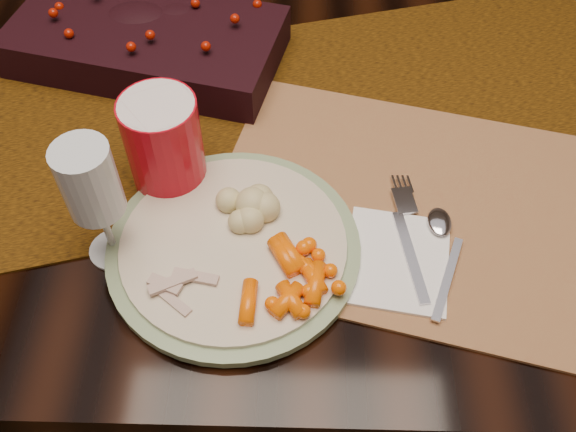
{
  "coord_description": "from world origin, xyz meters",
  "views": [
    {
      "loc": [
        0.03,
        -0.72,
        1.37
      ],
      "look_at": [
        0.02,
        -0.28,
        0.8
      ],
      "focal_mm": 40.0,
      "sensor_mm": 36.0,
      "label": 1
    }
  ],
  "objects_px": {
    "mashed_potatoes": "(246,206)",
    "napkin": "(397,260)",
    "centerpiece": "(145,36)",
    "baby_carrots": "(277,273)",
    "dinner_plate": "(234,247)",
    "turkey_shreds": "(176,287)",
    "wine_glass": "(98,205)",
    "red_cup": "(164,144)",
    "dining_table": "(283,237)",
    "placemat_main": "(411,206)"
  },
  "relations": [
    {
      "from": "mashed_potatoes",
      "to": "napkin",
      "type": "bearing_deg",
      "value": -15.14
    },
    {
      "from": "centerpiece",
      "to": "baby_carrots",
      "type": "xyz_separation_m",
      "value": [
        0.21,
        -0.4,
        -0.01
      ]
    },
    {
      "from": "dinner_plate",
      "to": "turkey_shreds",
      "type": "bearing_deg",
      "value": -131.02
    },
    {
      "from": "wine_glass",
      "to": "red_cup",
      "type": "bearing_deg",
      "value": 64.24
    },
    {
      "from": "dining_table",
      "to": "baby_carrots",
      "type": "bearing_deg",
      "value": -89.05
    },
    {
      "from": "red_cup",
      "to": "wine_glass",
      "type": "xyz_separation_m",
      "value": [
        -0.05,
        -0.11,
        0.02
      ]
    },
    {
      "from": "dinner_plate",
      "to": "red_cup",
      "type": "height_order",
      "value": "red_cup"
    },
    {
      "from": "napkin",
      "to": "wine_glass",
      "type": "height_order",
      "value": "wine_glass"
    },
    {
      "from": "dining_table",
      "to": "wine_glass",
      "type": "height_order",
      "value": "wine_glass"
    },
    {
      "from": "dinner_plate",
      "to": "red_cup",
      "type": "relative_size",
      "value": 2.33
    },
    {
      "from": "dining_table",
      "to": "wine_glass",
      "type": "bearing_deg",
      "value": -122.52
    },
    {
      "from": "centerpiece",
      "to": "red_cup",
      "type": "xyz_separation_m",
      "value": [
        0.07,
        -0.24,
        0.03
      ]
    },
    {
      "from": "baby_carrots",
      "to": "wine_glass",
      "type": "height_order",
      "value": "wine_glass"
    },
    {
      "from": "napkin",
      "to": "placemat_main",
      "type": "bearing_deg",
      "value": 82.88
    },
    {
      "from": "dinner_plate",
      "to": "placemat_main",
      "type": "bearing_deg",
      "value": 19.09
    },
    {
      "from": "turkey_shreds",
      "to": "red_cup",
      "type": "distance_m",
      "value": 0.18
    },
    {
      "from": "dinner_plate",
      "to": "baby_carrots",
      "type": "bearing_deg",
      "value": -41.33
    },
    {
      "from": "napkin",
      "to": "wine_glass",
      "type": "xyz_separation_m",
      "value": [
        -0.33,
        0.01,
        0.08
      ]
    },
    {
      "from": "turkey_shreds",
      "to": "red_cup",
      "type": "relative_size",
      "value": 0.6
    },
    {
      "from": "placemat_main",
      "to": "baby_carrots",
      "type": "relative_size",
      "value": 4.6
    },
    {
      "from": "mashed_potatoes",
      "to": "turkey_shreds",
      "type": "bearing_deg",
      "value": -124.4
    },
    {
      "from": "dinner_plate",
      "to": "wine_glass",
      "type": "height_order",
      "value": "wine_glass"
    },
    {
      "from": "centerpiece",
      "to": "mashed_potatoes",
      "type": "xyz_separation_m",
      "value": [
        0.17,
        -0.31,
        -0.0
      ]
    },
    {
      "from": "napkin",
      "to": "mashed_potatoes",
      "type": "bearing_deg",
      "value": 174.16
    },
    {
      "from": "turkey_shreds",
      "to": "dining_table",
      "type": "bearing_deg",
      "value": 74.0
    },
    {
      "from": "baby_carrots",
      "to": "wine_glass",
      "type": "xyz_separation_m",
      "value": [
        -0.19,
        0.05,
        0.06
      ]
    },
    {
      "from": "baby_carrots",
      "to": "turkey_shreds",
      "type": "xyz_separation_m",
      "value": [
        -0.11,
        -0.02,
        -0.0
      ]
    },
    {
      "from": "turkey_shreds",
      "to": "napkin",
      "type": "distance_m",
      "value": 0.25
    },
    {
      "from": "red_cup",
      "to": "centerpiece",
      "type": "bearing_deg",
      "value": 105.28
    },
    {
      "from": "turkey_shreds",
      "to": "napkin",
      "type": "xyz_separation_m",
      "value": [
        0.25,
        0.05,
        -0.02
      ]
    },
    {
      "from": "placemat_main",
      "to": "napkin",
      "type": "relative_size",
      "value": 3.56
    },
    {
      "from": "dinner_plate",
      "to": "turkey_shreds",
      "type": "relative_size",
      "value": 3.85
    },
    {
      "from": "dining_table",
      "to": "placemat_main",
      "type": "height_order",
      "value": "placemat_main"
    },
    {
      "from": "red_cup",
      "to": "turkey_shreds",
      "type": "bearing_deg",
      "value": -79.77
    },
    {
      "from": "baby_carrots",
      "to": "centerpiece",
      "type": "bearing_deg",
      "value": 117.43
    },
    {
      "from": "turkey_shreds",
      "to": "mashed_potatoes",
      "type": "bearing_deg",
      "value": 55.6
    },
    {
      "from": "napkin",
      "to": "red_cup",
      "type": "distance_m",
      "value": 0.31
    },
    {
      "from": "placemat_main",
      "to": "turkey_shreds",
      "type": "height_order",
      "value": "turkey_shreds"
    },
    {
      "from": "placemat_main",
      "to": "red_cup",
      "type": "height_order",
      "value": "red_cup"
    },
    {
      "from": "napkin",
      "to": "red_cup",
      "type": "relative_size",
      "value": 1.07
    },
    {
      "from": "dinner_plate",
      "to": "turkey_shreds",
      "type": "height_order",
      "value": "turkey_shreds"
    },
    {
      "from": "dining_table",
      "to": "napkin",
      "type": "relative_size",
      "value": 13.24
    },
    {
      "from": "baby_carrots",
      "to": "napkin",
      "type": "height_order",
      "value": "baby_carrots"
    },
    {
      "from": "baby_carrots",
      "to": "red_cup",
      "type": "relative_size",
      "value": 0.83
    },
    {
      "from": "turkey_shreds",
      "to": "red_cup",
      "type": "height_order",
      "value": "red_cup"
    },
    {
      "from": "centerpiece",
      "to": "turkey_shreds",
      "type": "xyz_separation_m",
      "value": [
        0.1,
        -0.42,
        -0.01
      ]
    },
    {
      "from": "centerpiece",
      "to": "placemat_main",
      "type": "distance_m",
      "value": 0.46
    },
    {
      "from": "dining_table",
      "to": "dinner_plate",
      "type": "height_order",
      "value": "dinner_plate"
    },
    {
      "from": "dinner_plate",
      "to": "baby_carrots",
      "type": "relative_size",
      "value": 2.81
    },
    {
      "from": "wine_glass",
      "to": "dining_table",
      "type": "bearing_deg",
      "value": 57.48
    }
  ]
}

